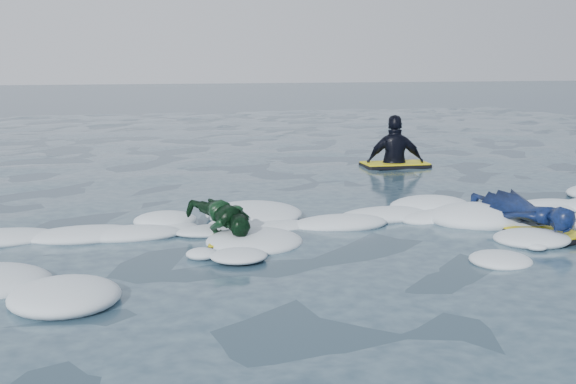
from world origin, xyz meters
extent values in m
plane|color=#1A2840|center=(0.00, 0.00, 0.00)|extent=(120.00, 120.00, 0.00)
cube|color=black|center=(2.70, 0.38, 0.04)|extent=(0.80, 1.15, 0.05)
cube|color=yellow|center=(2.70, 0.38, 0.07)|extent=(0.77, 1.12, 0.02)
imported|color=navy|center=(2.70, 0.63, 0.23)|extent=(0.65, 1.59, 0.37)
cube|color=black|center=(-0.65, 0.98, 0.03)|extent=(0.58, 0.80, 0.04)
cube|color=yellow|center=(-0.65, 0.98, 0.05)|extent=(0.56, 0.79, 0.01)
cube|color=#1877BA|center=(-0.65, 0.98, 0.06)|extent=(0.31, 0.70, 0.00)
imported|color=black|center=(-0.65, 1.18, 0.23)|extent=(0.74, 1.17, 0.41)
cube|color=black|center=(3.40, 5.67, 0.04)|extent=(1.25, 0.74, 0.06)
cube|color=yellow|center=(3.40, 5.67, 0.08)|extent=(1.22, 0.71, 0.02)
imported|color=black|center=(3.40, 5.67, 0.05)|extent=(1.14, 0.73, 1.81)
camera|label=1|loc=(-2.11, -6.34, 1.89)|focal=45.00mm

